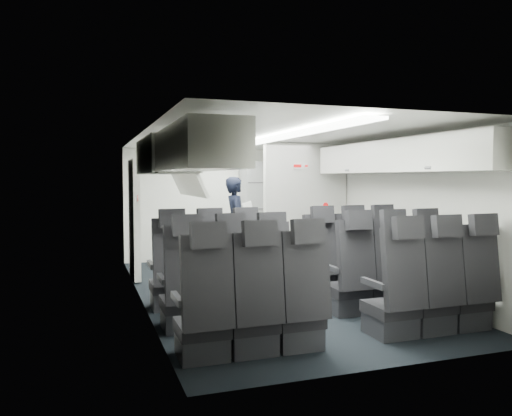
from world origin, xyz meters
TOP-DOWN VIEW (x-y plane):
  - cabin_shell at (0.00, 0.00)m, footprint 3.41×6.01m
  - seat_row_front at (-0.00, -0.53)m, footprint 3.33×0.56m
  - seat_row_mid at (-0.00, -1.43)m, footprint 3.33×0.56m
  - seat_row_rear at (-0.00, -2.33)m, footprint 3.33×0.56m
  - overhead_bin_left_rear at (-1.40, -2.00)m, footprint 0.53×1.80m
  - overhead_bin_left_front_open at (-1.44, -0.25)m, footprint 0.64×1.70m
  - overhead_bin_right_rear at (1.40, -2.00)m, footprint 0.53×1.80m
  - overhead_bin_right_front at (1.40, -0.25)m, footprint 0.53×1.70m
  - bulkhead_partition at (0.98, 0.80)m, footprint 1.40×0.15m
  - galley_unit at (0.95, 2.72)m, footprint 0.85×0.52m
  - boarding_door at (-1.64, 1.55)m, footprint 0.12×1.27m
  - flight_attendant at (0.11, 1.79)m, footprint 0.47×0.64m
  - carry_on_bag at (-1.38, -0.08)m, footprint 0.48×0.40m
  - papers at (0.30, 1.74)m, footprint 0.19×0.06m

SIDE VIEW (x-z plane):
  - seat_row_front at x=0.00m, z-range -0.21..1.02m
  - seat_row_mid at x=0.00m, z-range -0.21..1.02m
  - seat_row_rear at x=0.00m, z-range -0.21..1.02m
  - flight_attendant at x=0.11m, z-range 0.00..1.61m
  - galley_unit at x=0.95m, z-range 0.00..1.90m
  - boarding_door at x=-1.64m, z-range 0.02..1.88m
  - bulkhead_partition at x=0.98m, z-range 0.01..2.14m
  - papers at x=0.30m, z-range 1.04..1.17m
  - cabin_shell at x=0.00m, z-range 0.04..2.21m
  - overhead_bin_left_front_open at x=-1.44m, z-range 1.38..2.10m
  - carry_on_bag at x=-1.38m, z-range 1.67..1.91m
  - overhead_bin_right_front at x=1.40m, z-range 1.66..2.06m
  - overhead_bin_left_rear at x=-1.40m, z-range 1.66..2.06m
  - overhead_bin_right_rear at x=1.40m, z-range 1.66..2.06m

